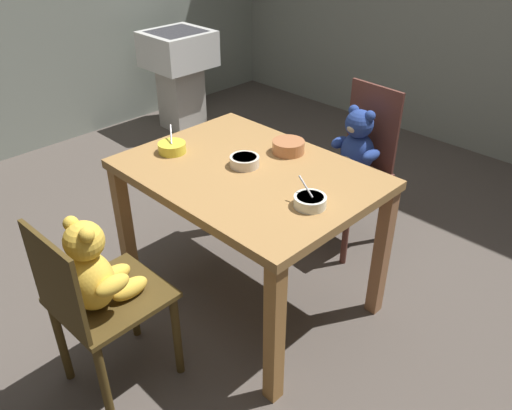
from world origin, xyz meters
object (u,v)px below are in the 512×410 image
object	(u,v)px
teddy_chair_far_center	(356,154)
porridge_bowl_yellow_near_left	(172,147)
teddy_chair_near_front	(95,282)
sink_basin	(179,66)
porridge_bowl_cream_center	(245,161)
porridge_bowl_white_near_right	(310,201)
porridge_bowl_terracotta_far_center	(288,146)
dining_table	(248,189)

from	to	relation	value
teddy_chair_far_center	porridge_bowl_yellow_near_left	bearing A→B (deg)	-20.96
teddy_chair_near_front	sink_basin	distance (m)	2.84
teddy_chair_near_front	porridge_bowl_cream_center	xyz separation A→B (m)	(-0.02, 0.83, 0.22)
teddy_chair_far_center	porridge_bowl_yellow_near_left	xyz separation A→B (m)	(-0.43, -0.94, 0.21)
porridge_bowl_white_near_right	porridge_bowl_terracotta_far_center	xyz separation A→B (m)	(-0.39, 0.31, 0.01)
dining_table	porridge_bowl_yellow_near_left	xyz separation A→B (m)	(-0.39, -0.13, 0.13)
dining_table	porridge_bowl_cream_center	size ratio (longest dim) A/B	8.31
dining_table	sink_basin	xyz separation A→B (m)	(-2.05, 1.18, -0.10)
teddy_chair_near_front	porridge_bowl_white_near_right	world-z (taller)	porridge_bowl_white_near_right
porridge_bowl_cream_center	porridge_bowl_white_near_right	xyz separation A→B (m)	(0.44, -0.06, -0.00)
dining_table	teddy_chair_far_center	distance (m)	0.81
teddy_chair_near_front	sink_basin	size ratio (longest dim) A/B	1.01
porridge_bowl_cream_center	teddy_chair_far_center	bearing A→B (deg)	84.18
teddy_chair_far_center	teddy_chair_near_front	distance (m)	1.62
porridge_bowl_terracotta_far_center	porridge_bowl_cream_center	bearing A→B (deg)	-101.00
dining_table	porridge_bowl_cream_center	xyz separation A→B (m)	(-0.04, 0.02, 0.13)
porridge_bowl_cream_center	porridge_bowl_white_near_right	bearing A→B (deg)	-7.78
dining_table	sink_basin	distance (m)	2.37
dining_table	porridge_bowl_white_near_right	xyz separation A→B (m)	(0.40, -0.04, 0.12)
teddy_chair_far_center	porridge_bowl_yellow_near_left	world-z (taller)	teddy_chair_far_center
teddy_chair_far_center	teddy_chair_near_front	bearing A→B (deg)	1.78
porridge_bowl_white_near_right	porridge_bowl_terracotta_far_center	bearing A→B (deg)	141.94
sink_basin	porridge_bowl_yellow_near_left	bearing A→B (deg)	-38.32
porridge_bowl_yellow_near_left	porridge_bowl_terracotta_far_center	size ratio (longest dim) A/B	0.86
dining_table	porridge_bowl_yellow_near_left	bearing A→B (deg)	-161.56
porridge_bowl_white_near_right	porridge_bowl_terracotta_far_center	distance (m)	0.50
dining_table	porridge_bowl_terracotta_far_center	world-z (taller)	porridge_bowl_terracotta_far_center
sink_basin	teddy_chair_near_front	bearing A→B (deg)	-44.34
porridge_bowl_white_near_right	porridge_bowl_yellow_near_left	bearing A→B (deg)	-173.70
porridge_bowl_white_near_right	porridge_bowl_yellow_near_left	distance (m)	0.80
porridge_bowl_yellow_near_left	sink_basin	distance (m)	2.12
teddy_chair_near_front	sink_basin	xyz separation A→B (m)	(-2.03, 1.99, -0.01)
teddy_chair_far_center	sink_basin	world-z (taller)	teddy_chair_far_center
dining_table	teddy_chair_far_center	size ratio (longest dim) A/B	1.22
teddy_chair_near_front	porridge_bowl_yellow_near_left	xyz separation A→B (m)	(-0.38, 0.68, 0.22)
porridge_bowl_white_near_right	porridge_bowl_cream_center	bearing A→B (deg)	172.22
teddy_chair_near_front	porridge_bowl_white_near_right	distance (m)	0.90
porridge_bowl_cream_center	porridge_bowl_yellow_near_left	bearing A→B (deg)	-157.21
teddy_chair_far_center	porridge_bowl_terracotta_far_center	size ratio (longest dim) A/B	5.98
dining_table	porridge_bowl_terracotta_far_center	distance (m)	0.30
porridge_bowl_cream_center	porridge_bowl_terracotta_far_center	distance (m)	0.25
teddy_chair_far_center	sink_basin	distance (m)	2.12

